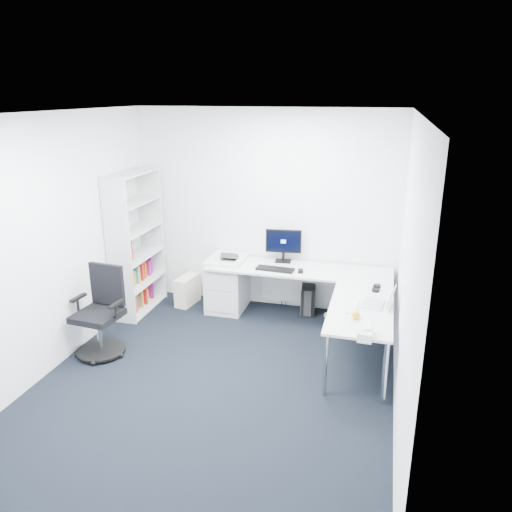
% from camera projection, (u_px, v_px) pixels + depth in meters
% --- Properties ---
extents(ground, '(4.20, 4.20, 0.00)m').
position_uv_depth(ground, '(217.00, 380.00, 5.24)').
color(ground, black).
extents(ceiling, '(4.20, 4.20, 0.00)m').
position_uv_depth(ceiling, '(209.00, 113.00, 4.40)').
color(ceiling, white).
extents(wall_back, '(3.60, 0.02, 2.70)m').
position_uv_depth(wall_back, '(265.00, 211.00, 6.75)').
color(wall_back, white).
rests_on(wall_back, ground).
extents(wall_front, '(3.60, 0.02, 2.70)m').
position_uv_depth(wall_front, '(92.00, 369.00, 2.89)').
color(wall_front, white).
rests_on(wall_front, ground).
extents(wall_left, '(0.02, 4.20, 2.70)m').
position_uv_depth(wall_left, '(52.00, 244.00, 5.26)').
color(wall_left, white).
rests_on(wall_left, ground).
extents(wall_right, '(0.02, 4.20, 2.70)m').
position_uv_depth(wall_right, '(407.00, 275.00, 4.38)').
color(wall_right, white).
rests_on(wall_right, ground).
extents(l_desk, '(2.38, 1.33, 0.70)m').
position_uv_depth(l_desk, '(294.00, 303.00, 6.29)').
color(l_desk, silver).
rests_on(l_desk, ground).
extents(drawer_pedestal, '(0.49, 0.61, 0.75)m').
position_uv_depth(drawer_pedestal, '(227.00, 283.00, 6.86)').
color(drawer_pedestal, silver).
rests_on(drawer_pedestal, ground).
extents(bookshelf, '(0.37, 0.95, 1.91)m').
position_uv_depth(bookshelf, '(136.00, 243.00, 6.67)').
color(bookshelf, silver).
rests_on(bookshelf, ground).
extents(task_chair, '(0.62, 0.62, 1.02)m').
position_uv_depth(task_chair, '(97.00, 313.00, 5.60)').
color(task_chair, black).
rests_on(task_chair, ground).
extents(black_pc_tower, '(0.24, 0.43, 0.40)m').
position_uv_depth(black_pc_tower, '(308.00, 298.00, 6.82)').
color(black_pc_tower, black).
rests_on(black_pc_tower, ground).
extents(beige_pc_tower, '(0.26, 0.45, 0.40)m').
position_uv_depth(beige_pc_tower, '(187.00, 290.00, 7.07)').
color(beige_pc_tower, beige).
rests_on(beige_pc_tower, ground).
extents(power_strip, '(0.37, 0.09, 0.04)m').
position_uv_depth(power_strip, '(338.00, 317.00, 6.67)').
color(power_strip, silver).
rests_on(power_strip, ground).
extents(monitor, '(0.49, 0.20, 0.46)m').
position_uv_depth(monitor, '(283.00, 245.00, 6.67)').
color(monitor, black).
rests_on(monitor, l_desk).
extents(black_keyboard, '(0.50, 0.20, 0.02)m').
position_uv_depth(black_keyboard, '(275.00, 269.00, 6.42)').
color(black_keyboard, black).
rests_on(black_keyboard, l_desk).
extents(mouse, '(0.08, 0.12, 0.03)m').
position_uv_depth(mouse, '(301.00, 271.00, 6.34)').
color(mouse, black).
rests_on(mouse, l_desk).
extents(desk_phone, '(0.21, 0.21, 0.15)m').
position_uv_depth(desk_phone, '(230.00, 257.00, 6.68)').
color(desk_phone, '#29292B').
rests_on(desk_phone, l_desk).
extents(laptop, '(0.35, 0.34, 0.22)m').
position_uv_depth(laptop, '(374.00, 295.00, 5.34)').
color(laptop, silver).
rests_on(laptop, l_desk).
extents(white_keyboard, '(0.13, 0.39, 0.01)m').
position_uv_depth(white_keyboard, '(353.00, 306.00, 5.32)').
color(white_keyboard, silver).
rests_on(white_keyboard, l_desk).
extents(headphones, '(0.15, 0.22, 0.05)m').
position_uv_depth(headphones, '(376.00, 287.00, 5.79)').
color(headphones, black).
rests_on(headphones, l_desk).
extents(orange_fruit, '(0.08, 0.08, 0.08)m').
position_uv_depth(orange_fruit, '(356.00, 315.00, 5.03)').
color(orange_fruit, orange).
rests_on(orange_fruit, l_desk).
extents(tissue_box, '(0.14, 0.26, 0.09)m').
position_uv_depth(tissue_box, '(365.00, 333.00, 4.65)').
color(tissue_box, silver).
rests_on(tissue_box, l_desk).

